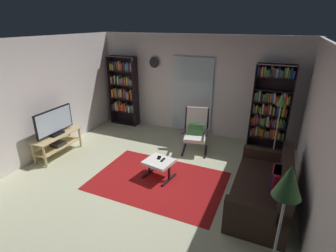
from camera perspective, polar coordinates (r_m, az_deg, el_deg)
The scene contains 18 objects.
ground_plane at distance 5.03m, azimuth -5.53°, elevation -13.04°, with size 7.02×7.02×0.00m, color beige.
wall_back at distance 6.96m, azimuth 5.84°, elevation 8.82°, with size 5.60×0.06×2.60m, color silver.
wall_left at distance 6.17m, azimuth -28.58°, elevation 4.47°, with size 0.06×6.00×2.60m, color silver.
wall_right at distance 3.94m, azimuth 30.60°, elevation -4.97°, with size 0.06×6.00×2.60m, color silver.
glass_door_panel at distance 6.98m, azimuth 5.32°, elevation 6.74°, with size 1.10×0.01×2.00m, color silver.
area_rug at distance 5.15m, azimuth -2.14°, elevation -11.96°, with size 2.50×1.70×0.01m, color maroon.
tv_stand at distance 6.42m, azimuth -23.13°, elevation -3.17°, with size 0.43×1.17×0.52m.
television at distance 6.25m, azimuth -23.75°, elevation 0.70°, with size 0.20×1.01×0.60m.
bookshelf_near_tv at distance 7.70m, azimuth -9.77°, elevation 8.03°, with size 0.83×0.30×1.99m.
bookshelf_near_sofa at distance 6.48m, azimuth 21.67°, elevation 3.85°, with size 0.85×0.30×2.02m.
leather_sofa at distance 4.71m, azimuth 20.58°, elevation -12.89°, with size 0.87×1.89×0.82m.
lounge_armchair at distance 6.11m, azimuth 6.16°, elevation -0.67°, with size 0.69×0.75×1.02m.
ottoman at distance 5.11m, azimuth -2.04°, elevation -8.26°, with size 0.59×0.56×0.37m.
tv_remote at distance 5.08m, azimuth -1.13°, elevation -7.45°, with size 0.04×0.14×0.02m, color black.
cell_phone at distance 5.16m, azimuth -1.97°, elevation -6.98°, with size 0.07×0.14×0.01m, color black.
floor_lamp_by_sofa at distance 2.39m, azimuth 24.53°, elevation -13.82°, with size 0.23×0.23×1.85m.
floor_lamp_by_shelf at distance 5.76m, azimuth 23.61°, elevation 4.02°, with size 0.22×0.22×1.56m.
wall_clock at distance 7.22m, azimuth -3.03°, elevation 13.82°, with size 0.29×0.03×0.29m.
Camera 1 is at (2.09, -3.55, 2.89)m, focal length 27.66 mm.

